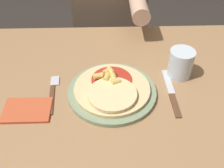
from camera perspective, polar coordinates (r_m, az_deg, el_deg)
The scene contains 8 objects.
dining_table at distance 0.94m, azimuth 0.36°, elevation -6.95°, with size 1.05×0.82×0.75m.
plate at distance 0.84m, azimuth 0.00°, elevation -1.67°, with size 0.28×0.28×0.01m.
pizza at distance 0.83m, azimuth -0.03°, elevation -0.97°, with size 0.24×0.24×0.04m.
fork at distance 0.87m, azimuth -12.73°, elevation -1.61°, with size 0.03×0.18×0.00m.
knife at distance 0.86m, azimuth 12.79°, elevation -1.87°, with size 0.02×0.22×0.00m.
drinking_glass at distance 0.91m, azimuth 14.71°, elevation 4.36°, with size 0.08×0.08×0.10m.
napkin at distance 0.83m, azimuth -17.99°, elevation -5.42°, with size 0.14×0.10×0.01m.
person_diner at distance 1.45m, azimuth -0.42°, elevation 15.42°, with size 0.37×0.52×1.19m.
Camera 1 is at (-0.03, -0.62, 1.34)m, focal length 42.00 mm.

